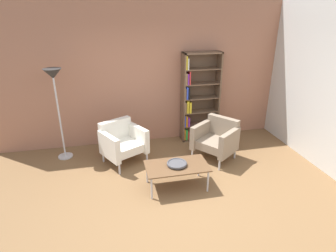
# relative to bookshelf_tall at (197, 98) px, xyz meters

# --- Properties ---
(ground_plane) EXTENTS (8.32, 8.32, 0.00)m
(ground_plane) POSITION_rel_bookshelf_tall_xyz_m (-1.00, -2.25, -0.93)
(ground_plane) COLOR brown
(brick_back_panel) EXTENTS (6.40, 0.12, 2.90)m
(brick_back_panel) POSITION_rel_bookshelf_tall_xyz_m (-1.00, 0.21, 0.52)
(brick_back_panel) COLOR #A87056
(brick_back_panel) RESTS_ON ground_plane
(plaster_right_partition) EXTENTS (0.12, 5.20, 2.90)m
(plaster_right_partition) POSITION_rel_bookshelf_tall_xyz_m (1.86, -1.65, 0.52)
(plaster_right_partition) COLOR silver
(plaster_right_partition) RESTS_ON ground_plane
(bookshelf_tall) EXTENTS (0.80, 0.30, 1.90)m
(bookshelf_tall) POSITION_rel_bookshelf_tall_xyz_m (0.00, 0.00, 0.00)
(bookshelf_tall) COLOR brown
(bookshelf_tall) RESTS_ON ground_plane
(coffee_table_low) EXTENTS (1.00, 0.56, 0.40)m
(coffee_table_low) POSITION_rel_bookshelf_tall_xyz_m (-0.88, -1.74, -0.56)
(coffee_table_low) COLOR brown
(coffee_table_low) RESTS_ON ground_plane
(decorative_bowl) EXTENTS (0.32, 0.32, 0.05)m
(decorative_bowl) POSITION_rel_bookshelf_tall_xyz_m (-0.88, -1.74, -0.50)
(decorative_bowl) COLOR #4C4C51
(decorative_bowl) RESTS_ON coffee_table_low
(armchair_corner_red) EXTENTS (0.93, 0.90, 0.78)m
(armchair_corner_red) POSITION_rel_bookshelf_tall_xyz_m (-1.67, -0.71, -0.52)
(armchair_corner_red) COLOR white
(armchair_corner_red) RESTS_ON ground_plane
(armchair_spare_guest) EXTENTS (0.94, 0.95, 0.78)m
(armchair_spare_guest) POSITION_rel_bookshelf_tall_xyz_m (0.10, -0.96, -0.52)
(armchair_spare_guest) COLOR gray
(armchair_spare_guest) RESTS_ON ground_plane
(floor_lamp_torchiere) EXTENTS (0.32, 0.32, 1.74)m
(floor_lamp_torchiere) POSITION_rel_bookshelf_tall_xyz_m (-2.77, -0.29, 0.52)
(floor_lamp_torchiere) COLOR silver
(floor_lamp_torchiere) RESTS_ON ground_plane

